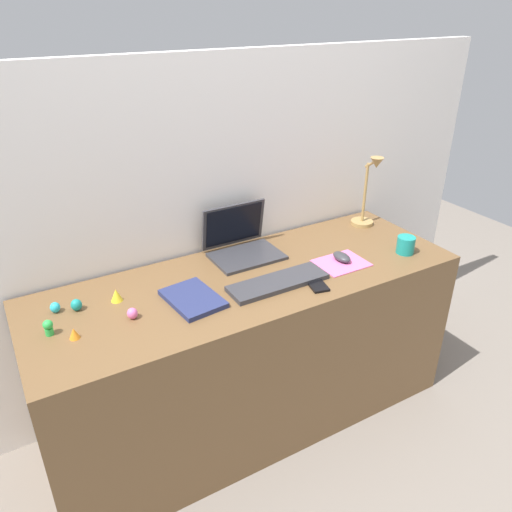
% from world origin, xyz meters
% --- Properties ---
extents(ground_plane, '(6.00, 6.00, 0.00)m').
position_xyz_m(ground_plane, '(0.00, 0.00, 0.00)').
color(ground_plane, slate).
extents(back_wall, '(2.98, 0.05, 1.57)m').
position_xyz_m(back_wall, '(0.00, 0.35, 0.79)').
color(back_wall, silver).
rests_on(back_wall, ground_plane).
extents(desk, '(1.78, 0.61, 0.74)m').
position_xyz_m(desk, '(0.00, 0.00, 0.37)').
color(desk, brown).
rests_on(desk, ground_plane).
extents(laptop, '(0.30, 0.25, 0.21)m').
position_xyz_m(laptop, '(0.07, 0.21, 0.79)').
color(laptop, '#333338').
rests_on(laptop, desk).
extents(keyboard, '(0.41, 0.13, 0.02)m').
position_xyz_m(keyboard, '(0.07, -0.11, 0.75)').
color(keyboard, '#333338').
rests_on(keyboard, desk).
extents(mousepad, '(0.21, 0.17, 0.00)m').
position_xyz_m(mousepad, '(0.40, -0.09, 0.74)').
color(mousepad, pink).
rests_on(mousepad, desk).
extents(mouse, '(0.06, 0.10, 0.03)m').
position_xyz_m(mouse, '(0.41, -0.08, 0.76)').
color(mouse, '#333338').
rests_on(mouse, mousepad).
extents(cell_phone, '(0.09, 0.14, 0.01)m').
position_xyz_m(cell_phone, '(0.20, -0.18, 0.74)').
color(cell_phone, black).
rests_on(cell_phone, desk).
extents(desk_lamp, '(0.11, 0.14, 0.36)m').
position_xyz_m(desk_lamp, '(0.75, 0.16, 0.91)').
color(desk_lamp, '#A5844C').
rests_on(desk_lamp, desk).
extents(notebook_pad, '(0.20, 0.26, 0.02)m').
position_xyz_m(notebook_pad, '(-0.27, -0.05, 0.75)').
color(notebook_pad, navy).
rests_on(notebook_pad, desk).
extents(coffee_mug, '(0.08, 0.08, 0.08)m').
position_xyz_m(coffee_mug, '(0.71, -0.15, 0.78)').
color(coffee_mug, teal).
rests_on(coffee_mug, desk).
extents(toy_figurine_orange, '(0.04, 0.04, 0.04)m').
position_xyz_m(toy_figurine_orange, '(-0.71, -0.06, 0.76)').
color(toy_figurine_orange, orange).
rests_on(toy_figurine_orange, desk).
extents(toy_figurine_yellow, '(0.04, 0.04, 0.05)m').
position_xyz_m(toy_figurine_yellow, '(-0.52, 0.10, 0.76)').
color(toy_figurine_yellow, yellow).
rests_on(toy_figurine_yellow, desk).
extents(toy_figurine_teal, '(0.04, 0.04, 0.04)m').
position_xyz_m(toy_figurine_teal, '(-0.66, 0.11, 0.76)').
color(toy_figurine_teal, teal).
rests_on(toy_figurine_teal, desk).
extents(toy_figurine_green, '(0.03, 0.03, 0.06)m').
position_xyz_m(toy_figurine_green, '(-0.77, 0.00, 0.77)').
color(toy_figurine_green, green).
rests_on(toy_figurine_green, desk).
extents(toy_figurine_pink, '(0.04, 0.04, 0.04)m').
position_xyz_m(toy_figurine_pink, '(-0.50, -0.05, 0.76)').
color(toy_figurine_pink, pink).
rests_on(toy_figurine_pink, desk).
extents(toy_figurine_cyan, '(0.04, 0.04, 0.04)m').
position_xyz_m(toy_figurine_cyan, '(-0.73, 0.13, 0.76)').
color(toy_figurine_cyan, '#28B7CC').
rests_on(toy_figurine_cyan, desk).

